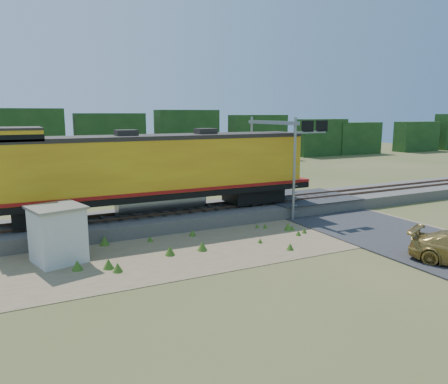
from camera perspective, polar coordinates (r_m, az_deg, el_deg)
ground at (r=25.09m, az=5.99°, el=-6.24°), size 140.00×140.00×0.00m
ballast at (r=30.04m, az=-0.17°, el=-2.63°), size 70.00×5.00×0.80m
rails at (r=29.93m, az=-0.17°, el=-1.73°), size 70.00×1.54×0.16m
dirt_shoulder at (r=24.52m, az=1.39°, el=-6.54°), size 26.00×8.00×0.03m
road at (r=29.84m, az=16.64°, el=-3.77°), size 7.00×66.00×0.86m
tree_line_north at (r=59.79m, az=-14.07°, el=6.10°), size 130.00×3.00×6.50m
weed_clumps at (r=23.54m, az=-1.40°, el=-7.30°), size 15.00×6.20×0.56m
locomotive at (r=27.73m, az=-8.90°, el=2.93°), size 20.91×3.19×5.40m
shed at (r=22.44m, az=-20.91°, el=-5.14°), size 2.86×2.86×2.77m
signal_gantry at (r=30.90m, az=7.44°, el=6.56°), size 2.71×6.20×6.84m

